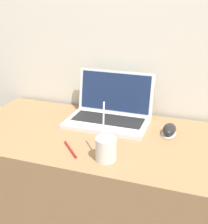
% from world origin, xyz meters
% --- Properties ---
extents(wall_back, '(7.00, 0.04, 2.50)m').
position_xyz_m(wall_back, '(0.00, 0.63, 1.25)').
color(wall_back, silver).
rests_on(wall_back, ground_plane).
extents(desk, '(1.36, 0.59, 0.76)m').
position_xyz_m(desk, '(0.00, 0.30, 0.38)').
color(desk, '#936D47').
rests_on(desk, ground_plane).
extents(laptop, '(0.38, 0.27, 0.22)m').
position_xyz_m(laptop, '(-0.08, 0.45, 0.81)').
color(laptop, silver).
rests_on(laptop, desk).
extents(drink_cup, '(0.08, 0.08, 0.22)m').
position_xyz_m(drink_cup, '(0.02, 0.11, 0.81)').
color(drink_cup, silver).
rests_on(drink_cup, desk).
extents(computer_mouse, '(0.06, 0.11, 0.04)m').
position_xyz_m(computer_mouse, '(0.21, 0.41, 0.78)').
color(computer_mouse, white).
rests_on(computer_mouse, desk).
extents(pen, '(0.10, 0.11, 0.01)m').
position_xyz_m(pen, '(-0.13, 0.13, 0.77)').
color(pen, '#A51E1E').
rests_on(pen, desk).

